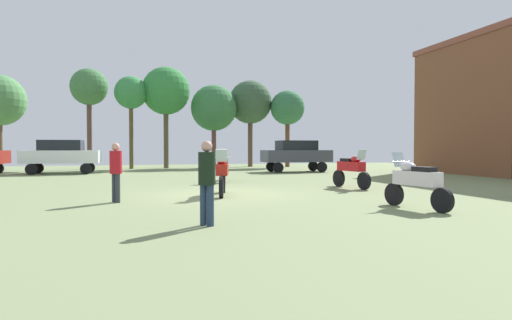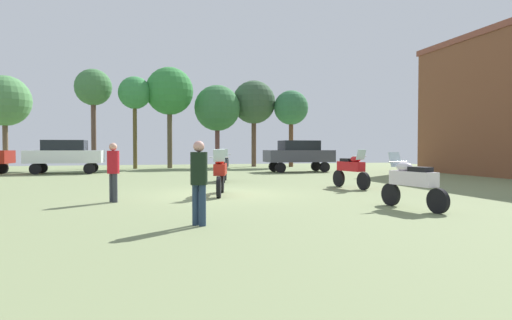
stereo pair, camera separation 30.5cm
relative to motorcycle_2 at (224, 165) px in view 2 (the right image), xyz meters
name	(u,v)px [view 2 (the right image)]	position (x,y,z in m)	size (l,w,h in m)	color
ground_plane	(221,195)	(-1.03, -5.34, -0.75)	(44.00, 52.00, 0.02)	#778558
motorcycle_2	(224,165)	(0.00, 0.00, 0.00)	(0.73, 2.17, 1.51)	black
motorcycle_4	(412,181)	(3.10, -9.97, -0.03)	(0.74, 2.13, 1.44)	black
motorcycle_5	(220,173)	(-1.09, -5.63, 0.00)	(0.75, 2.23, 1.51)	black
motorcycle_7	(351,169)	(4.15, -4.40, -0.01)	(0.70, 2.19, 1.49)	black
car_1	(65,154)	(-8.21, 8.29, 0.43)	(4.34, 1.90, 2.00)	black
car_2	(299,154)	(5.96, 6.68, 0.43)	(4.32, 1.86, 2.00)	black
person_2	(113,168)	(-4.34, -6.68, 0.25)	(0.47, 0.47, 1.69)	#31343D
person_3	(199,176)	(-2.38, -10.99, 0.25)	(0.48, 0.48, 1.69)	#23364F
tree_1	(135,94)	(-4.33, 13.44, 4.72)	(2.36, 2.36, 6.74)	brown
tree_2	(217,108)	(1.87, 14.22, 3.88)	(3.58, 3.58, 6.43)	brown
tree_3	(5,101)	(-13.18, 14.39, 4.08)	(3.54, 3.54, 6.62)	brown
tree_4	(93,89)	(-7.23, 13.86, 5.07)	(2.63, 2.63, 7.23)	brown
tree_6	(254,103)	(4.97, 14.89, 4.46)	(3.50, 3.50, 6.99)	brown
tree_7	(291,108)	(7.78, 13.74, 3.96)	(2.76, 2.76, 6.14)	brown
tree_8	(169,92)	(-1.81, 13.88, 5.02)	(3.58, 3.58, 7.60)	brown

